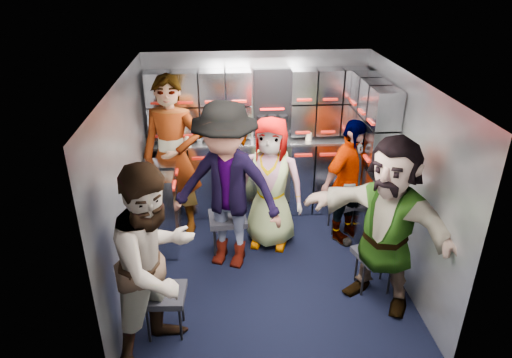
{
  "coord_description": "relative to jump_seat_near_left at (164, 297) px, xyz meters",
  "views": [
    {
      "loc": [
        -0.44,
        -4.11,
        3.12
      ],
      "look_at": [
        -0.1,
        0.35,
        0.94
      ],
      "focal_mm": 32.0,
      "sensor_mm": 36.0,
      "label": 1
    }
  ],
  "objects": [
    {
      "name": "wall_right",
      "position": [
        2.42,
        0.87,
        0.65
      ],
      "size": [
        0.04,
        3.0,
        2.1
      ],
      "primitive_type": "cube",
      "color": "gray",
      "rests_on": "ground"
    },
    {
      "name": "bottle_right",
      "position": [
        1.18,
        2.11,
        0.77
      ],
      "size": [
        0.06,
        0.06,
        0.27
      ],
      "primitive_type": "cylinder",
      "color": "white",
      "rests_on": "counter"
    },
    {
      "name": "locker_bank_back",
      "position": [
        1.02,
        2.22,
        1.09
      ],
      "size": [
        2.68,
        0.28,
        0.82
      ],
      "primitive_type": "cube",
      "color": "#A3A7B3",
      "rests_on": "wall_back"
    },
    {
      "name": "bottle_left",
      "position": [
        0.28,
        2.11,
        0.77
      ],
      "size": [
        0.06,
        0.06,
        0.28
      ],
      "primitive_type": "cylinder",
      "color": "white",
      "rests_on": "counter"
    },
    {
      "name": "attendant_standing",
      "position": [
        -0.03,
        1.79,
        0.58
      ],
      "size": [
        0.8,
        0.61,
        1.96
      ],
      "primitive_type": "imported",
      "rotation": [
        0.0,
        0.0,
        -0.21
      ],
      "color": "black",
      "rests_on": "ground"
    },
    {
      "name": "locker_bank_right",
      "position": [
        2.27,
        1.57,
        1.09
      ],
      "size": [
        0.28,
        1.0,
        0.82
      ],
      "primitive_type": "cube",
      "color": "#A3A7B3",
      "rests_on": "wall_right"
    },
    {
      "name": "attendant_arc_a",
      "position": [
        -0.0,
        -0.18,
        0.49
      ],
      "size": [
        1.05,
        1.09,
        1.77
      ],
      "primitive_type": "imported",
      "rotation": [
        0.0,
        0.0,
        0.93
      ],
      "color": "black",
      "rests_on": "ground"
    },
    {
      "name": "cup_right",
      "position": [
        1.65,
        2.1,
        0.68
      ],
      "size": [
        0.08,
        0.08,
        0.1
      ],
      "primitive_type": "cylinder",
      "color": "#C8B48D",
      "rests_on": "counter"
    },
    {
      "name": "attendant_arc_b",
      "position": [
        0.59,
        1.03,
        0.54
      ],
      "size": [
        1.38,
        1.1,
        1.88
      ],
      "primitive_type": "imported",
      "rotation": [
        0.0,
        0.0,
        -0.38
      ],
      "color": "black",
      "rests_on": "ground"
    },
    {
      "name": "bottle_mid",
      "position": [
        1.06,
        2.11,
        0.77
      ],
      "size": [
        0.06,
        0.06,
        0.27
      ],
      "primitive_type": "cylinder",
      "color": "white",
      "rests_on": "counter"
    },
    {
      "name": "jump_seat_mid_right",
      "position": [
        2.01,
        1.59,
        -0.05
      ],
      "size": [
        0.43,
        0.42,
        0.4
      ],
      "rotation": [
        0.0,
        0.0,
        0.35
      ],
      "color": "black",
      "rests_on": "ground"
    },
    {
      "name": "cart_bank_back",
      "position": [
        1.02,
        2.16,
        0.09
      ],
      "size": [
        2.68,
        0.38,
        0.99
      ],
      "primitive_type": "cube",
      "color": "#A3A7B3",
      "rests_on": "ground"
    },
    {
      "name": "jump_seat_near_right",
      "position": [
        2.07,
        0.47,
        -0.01
      ],
      "size": [
        0.46,
        0.45,
        0.44
      ],
      "rotation": [
        0.0,
        0.0,
        0.29
      ],
      "color": "black",
      "rests_on": "ground"
    },
    {
      "name": "jump_seat_near_left",
      "position": [
        0.0,
        0.0,
        0.0
      ],
      "size": [
        0.4,
        0.38,
        0.45
      ],
      "rotation": [
        0.0,
        0.0,
        -0.06
      ],
      "color": "black",
      "rests_on": "ground"
    },
    {
      "name": "right_cabinet",
      "position": [
        2.27,
        1.47,
        0.1
      ],
      "size": [
        0.28,
        1.2,
        1.0
      ],
      "primitive_type": "cube",
      "color": "#A3A7B3",
      "rests_on": "ground"
    },
    {
      "name": "jump_seat_mid_left",
      "position": [
        0.59,
        1.21,
        0.03
      ],
      "size": [
        0.45,
        0.43,
        0.49
      ],
      "rotation": [
        0.0,
        0.0,
        0.08
      ],
      "color": "black",
      "rests_on": "ground"
    },
    {
      "name": "red_latch_strip",
      "position": [
        1.02,
        1.96,
        0.48
      ],
      "size": [
        2.6,
        0.02,
        0.03
      ],
      "primitive_type": "cube",
      "color": "#AC160D",
      "rests_on": "cart_bank_back"
    },
    {
      "name": "cart_bank_left",
      "position": [
        -0.17,
        1.43,
        0.09
      ],
      "size": [
        0.38,
        0.76,
        0.99
      ],
      "primitive_type": "cube",
      "color": "#A3A7B3",
      "rests_on": "ground"
    },
    {
      "name": "floor",
      "position": [
        1.02,
        0.87,
        -0.4
      ],
      "size": [
        3.0,
        3.0,
        0.0
      ],
      "primitive_type": "plane",
      "color": "black",
      "rests_on": "ground"
    },
    {
      "name": "attendant_arc_d",
      "position": [
        2.01,
        1.41,
        0.36
      ],
      "size": [
        0.94,
        0.83,
        1.52
      ],
      "primitive_type": "imported",
      "rotation": [
        0.0,
        0.0,
        0.64
      ],
      "color": "black",
      "rests_on": "ground"
    },
    {
      "name": "wall_left",
      "position": [
        -0.38,
        0.87,
        0.65
      ],
      "size": [
        0.04,
        3.0,
        2.1
      ],
      "primitive_type": "cube",
      "color": "gray",
      "rests_on": "ground"
    },
    {
      "name": "attendant_arc_e",
      "position": [
        2.07,
        0.29,
        0.47
      ],
      "size": [
        1.53,
        1.49,
        1.75
      ],
      "primitive_type": "imported",
      "rotation": [
        0.0,
        0.0,
        -0.76
      ],
      "color": "black",
      "rests_on": "ground"
    },
    {
      "name": "attendant_arc_c",
      "position": [
        1.1,
        1.39,
        0.39
      ],
      "size": [
        0.88,
        0.7,
        1.58
      ],
      "primitive_type": "imported",
      "rotation": [
        0.0,
        0.0,
        -0.28
      ],
      "color": "black",
      "rests_on": "ground"
    },
    {
      "name": "coffee_niche",
      "position": [
        1.2,
        2.28,
        1.07
      ],
      "size": [
        0.46,
        0.16,
        0.84
      ],
      "primitive_type": null,
      "color": "black",
      "rests_on": "wall_back"
    },
    {
      "name": "ceiling",
      "position": [
        1.02,
        0.87,
        1.7
      ],
      "size": [
        2.8,
        3.0,
        0.02
      ],
      "primitive_type": "cube",
      "color": "silver",
      "rests_on": "wall_back"
    },
    {
      "name": "jump_seat_center",
      "position": [
        1.1,
        1.57,
        -0.05
      ],
      "size": [
        0.4,
        0.39,
        0.4
      ],
      "rotation": [
        0.0,
        0.0,
        -0.22
      ],
      "color": "black",
      "rests_on": "ground"
    },
    {
      "name": "counter",
      "position": [
        1.02,
        2.16,
        0.61
      ],
      "size": [
        2.68,
        0.42,
        0.03
      ],
      "primitive_type": "cube",
      "color": "#ACAFB4",
      "rests_on": "cart_bank_back"
    },
    {
      "name": "wall_back",
      "position": [
        1.02,
        2.37,
        0.65
      ],
      "size": [
        2.8,
        0.04,
        2.1
      ],
      "primitive_type": "cube",
      "color": "gray",
      "rests_on": "ground"
    },
    {
      "name": "cup_left",
      "position": [
        0.13,
        2.1,
        0.68
      ],
      "size": [
        0.09,
        0.09,
        0.11
      ],
      "primitive_type": "cylinder",
      "color": "#C8B48D",
      "rests_on": "counter"
    }
  ]
}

